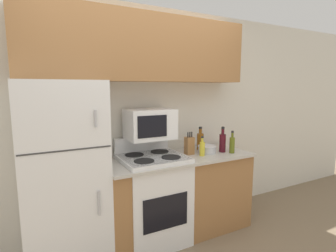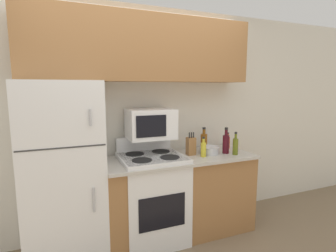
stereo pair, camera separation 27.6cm
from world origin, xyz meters
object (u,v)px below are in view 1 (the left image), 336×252
object	(u,v)px
bottle_olive_oil	(232,144)
bottle_whiskey	(200,141)
refrigerator	(64,176)
bowl	(207,149)
bottle_wine_red	(223,142)
bottle_hot_sauce	(223,141)
stove	(153,197)
bottle_cooking_spray	(202,148)
knife_block	(189,145)
microwave	(150,124)

from	to	relation	value
bottle_olive_oil	bottle_whiskey	distance (m)	0.39
refrigerator	bowl	world-z (taller)	refrigerator
bottle_wine_red	bottle_whiskey	bearing A→B (deg)	125.63
bowl	bottle_hot_sauce	world-z (taller)	bottle_hot_sauce
stove	bottle_whiskey	bearing A→B (deg)	12.11
bottle_olive_oil	bottle_whiskey	world-z (taller)	bottle_whiskey
bowl	bottle_cooking_spray	xyz separation A→B (m)	(-0.13, -0.08, 0.04)
knife_block	bottle_whiskey	size ratio (longest dim) A/B	0.92
bottle_olive_oil	bottle_hot_sauce	size ratio (longest dim) A/B	1.30
microwave	knife_block	distance (m)	0.52
bottle_cooking_spray	knife_block	bearing A→B (deg)	125.16
stove	bowl	size ratio (longest dim) A/B	5.05
bottle_cooking_spray	bowl	bearing A→B (deg)	32.99
bottle_olive_oil	bottle_cooking_spray	bearing A→B (deg)	171.09
microwave	bottle_cooking_spray	distance (m)	0.64
bowl	bottle_wine_red	bearing A→B (deg)	-14.85
refrigerator	bowl	bearing A→B (deg)	-1.46
knife_block	bottle_cooking_spray	bearing A→B (deg)	-54.84
bottle_cooking_spray	refrigerator	bearing A→B (deg)	175.06
bottle_cooking_spray	bottle_whiskey	distance (m)	0.30
knife_block	bottle_olive_oil	world-z (taller)	bottle_olive_oil
knife_block	stove	bearing A→B (deg)	-177.55
microwave	bottle_cooking_spray	xyz separation A→B (m)	(0.53, -0.22, -0.28)
microwave	knife_block	world-z (taller)	microwave
refrigerator	microwave	xyz separation A→B (m)	(0.89, 0.10, 0.41)
refrigerator	bottle_whiskey	world-z (taller)	refrigerator
refrigerator	microwave	distance (m)	0.99
refrigerator	bottle_olive_oil	xyz separation A→B (m)	(1.80, -0.18, 0.15)
stove	bottle_wine_red	size ratio (longest dim) A/B	3.68
knife_block	bottle_whiskey	xyz separation A→B (m)	(0.24, 0.13, 0.01)
refrigerator	bottle_wine_red	distance (m)	1.75
bowl	bottle_cooking_spray	distance (m)	0.16
bowl	bottle_hot_sauce	xyz separation A→B (m)	(0.35, 0.15, 0.03)
bottle_olive_oil	bottle_whiskey	size ratio (longest dim) A/B	0.93
bowl	bottle_whiskey	size ratio (longest dim) A/B	0.78
stove	microwave	size ratio (longest dim) A/B	2.21
refrigerator	bowl	xyz separation A→B (m)	(1.55, -0.04, 0.09)
bottle_whiskey	bottle_hot_sauce	xyz separation A→B (m)	(0.33, -0.03, -0.03)
bottle_cooking_spray	bottle_olive_oil	bearing A→B (deg)	-8.91
bottle_olive_oil	bottle_hot_sauce	distance (m)	0.31
bottle_olive_oil	stove	bearing A→B (deg)	170.02
bottle_wine_red	bottle_olive_oil	xyz separation A→B (m)	(0.06, -0.09, -0.02)
bottle_wine_red	refrigerator	bearing A→B (deg)	177.08
refrigerator	bottle_olive_oil	world-z (taller)	refrigerator
bottle_whiskey	bottle_hot_sauce	world-z (taller)	bottle_whiskey
bottle_wine_red	bottle_hot_sauce	size ratio (longest dim) A/B	1.50
refrigerator	bottle_cooking_spray	distance (m)	1.44
stove	bottle_cooking_spray	size ratio (longest dim) A/B	5.02
bottle_olive_oil	bottle_hot_sauce	bearing A→B (deg)	70.75
bottle_wine_red	bottle_whiskey	xyz separation A→B (m)	(-0.16, 0.22, -0.01)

